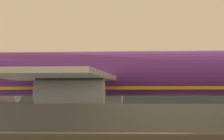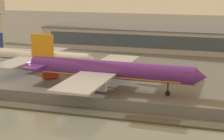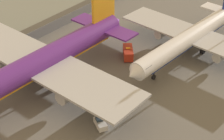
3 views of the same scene
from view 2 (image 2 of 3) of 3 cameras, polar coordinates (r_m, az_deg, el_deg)
ground_plane at (r=109.20m, az=-5.71°, el=-2.62°), size 500.00×500.00×0.00m
shoreline_seawall at (r=91.40m, az=-10.58°, el=-5.86°), size 320.00×3.00×0.50m
perimeter_fence at (r=94.85m, az=-9.38°, el=-4.37°), size 280.00×0.10×2.76m
cargo_jet_purple at (r=104.51m, az=-0.80°, el=-0.01°), size 53.18×45.62×15.15m
passenger_jet_white at (r=132.64m, az=-11.52°, el=2.11°), size 43.84×37.97×12.13m
baggage_tug at (r=121.31m, az=2.24°, el=-0.54°), size 2.96×3.57×1.80m
ops_van at (r=119.53m, az=-9.35°, el=-0.69°), size 5.33×4.95×2.48m
terminal_building at (r=168.06m, az=8.84°, el=4.66°), size 114.73×22.26×9.70m
apron_light_mast_apron_east at (r=148.36m, az=-16.45°, el=5.25°), size 3.20×0.40×18.20m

